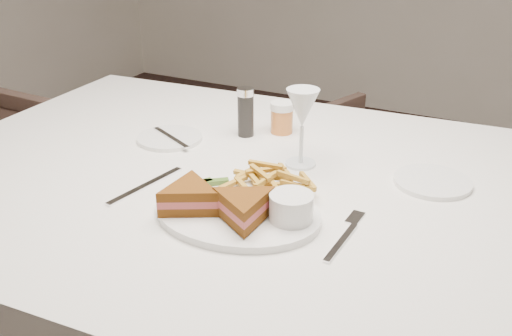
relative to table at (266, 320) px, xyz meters
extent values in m
cube|color=silver|center=(0.00, 0.00, 0.00)|extent=(1.66, 1.16, 0.75)
imported|color=#47332B|center=(0.01, 0.88, -0.05)|extent=(0.78, 0.75, 0.64)
ellipsoid|color=white|center=(0.02, -0.16, 0.38)|extent=(0.33, 0.27, 0.01)
cube|color=silver|center=(-0.21, -0.14, 0.38)|extent=(0.05, 0.20, 0.00)
cylinder|color=white|center=(-0.31, 0.09, 0.38)|extent=(0.16, 0.16, 0.01)
cylinder|color=white|center=(0.31, 0.14, 0.38)|extent=(0.16, 0.16, 0.01)
cylinder|color=black|center=(-0.16, 0.21, 0.44)|extent=(0.04, 0.04, 0.12)
cylinder|color=#C26B2E|center=(-0.09, 0.27, 0.42)|extent=(0.06, 0.06, 0.08)
cube|color=#426322|center=(-0.07, -0.09, 0.40)|extent=(0.05, 0.05, 0.01)
cube|color=#426322|center=(-0.10, -0.11, 0.40)|extent=(0.04, 0.06, 0.01)
cylinder|color=white|center=(0.12, -0.15, 0.42)|extent=(0.08, 0.08, 0.05)
camera|label=1|loc=(0.47, -0.97, 0.91)|focal=40.00mm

